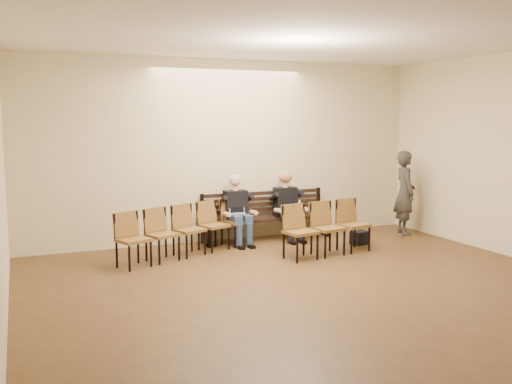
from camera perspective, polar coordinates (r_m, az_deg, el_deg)
ground at (r=7.05m, az=11.72°, el=-12.53°), size 10.00×10.00×0.00m
room_walls at (r=7.29m, az=8.72°, el=8.50°), size 8.02×10.01×3.51m
bench at (r=11.24m, az=1.08°, el=-3.65°), size 2.60×0.90×0.45m
seated_man at (r=10.81m, az=-1.89°, el=-1.87°), size 0.53×0.74×1.28m
seated_woman at (r=11.23m, az=3.15°, el=-1.58°), size 0.54×0.75×1.26m
laptop at (r=10.68m, az=-1.68°, el=-2.42°), size 0.34×0.28×0.22m
water_bottle at (r=11.02m, az=4.37°, el=-2.11°), size 0.07×0.07×0.23m
bag at (r=11.04m, az=10.34°, el=-4.52°), size 0.39×0.32×0.25m
passerby at (r=12.05m, az=14.68°, el=0.54°), size 0.67×0.83×1.98m
chair_row_front at (r=10.01m, az=-6.71°, el=-3.81°), size 2.71×1.50×0.89m
chair_row_back at (r=10.04m, az=7.20°, el=-3.65°), size 1.74×0.79×0.94m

